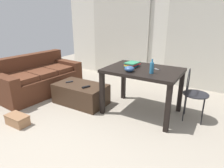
% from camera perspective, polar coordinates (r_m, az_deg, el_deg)
% --- Properties ---
extents(ground_plane, '(8.60, 8.60, 0.00)m').
position_cam_1_polar(ground_plane, '(3.47, 0.10, -8.78)').
color(ground_plane, gray).
extents(wall_back, '(5.42, 0.10, 2.64)m').
position_cam_1_polar(wall_back, '(5.07, 13.44, 15.31)').
color(wall_back, silver).
rests_on(wall_back, ground).
extents(curtains, '(3.71, 0.03, 2.39)m').
position_cam_1_polar(curtains, '(5.00, 13.01, 13.84)').
color(curtains, beige).
rests_on(curtains, ground).
extents(couch, '(1.04, 1.81, 0.81)m').
position_cam_1_polar(couch, '(4.62, -20.61, 1.41)').
color(couch, '#4C2819').
rests_on(couch, ground).
extents(coffee_table, '(0.99, 0.58, 0.39)m').
position_cam_1_polar(coffee_table, '(3.86, -8.98, -2.82)').
color(coffee_table, '#382619').
rests_on(coffee_table, ground).
extents(craft_table, '(1.23, 0.88, 0.79)m').
position_cam_1_polar(craft_table, '(3.34, 8.88, 2.51)').
color(craft_table, black).
rests_on(craft_table, ground).
extents(wire_chair, '(0.39, 0.41, 0.85)m').
position_cam_1_polar(wire_chair, '(3.38, 22.12, -1.32)').
color(wire_chair, black).
rests_on(wire_chair, ground).
extents(bottle_near, '(0.06, 0.06, 0.22)m').
position_cam_1_polar(bottle_near, '(3.06, 11.42, 4.65)').
color(bottle_near, teal).
rests_on(bottle_near, craft_table).
extents(bowl, '(0.15, 0.15, 0.09)m').
position_cam_1_polar(bowl, '(3.11, 5.05, 4.38)').
color(bowl, '#2D4C7A').
rests_on(bowl, craft_table).
extents(book_stack, '(0.24, 0.27, 0.08)m').
position_cam_1_polar(book_stack, '(3.42, 5.79, 5.63)').
color(book_stack, '#1E668C').
rests_on(book_stack, craft_table).
extents(scissors, '(0.12, 0.07, 0.00)m').
position_cam_1_polar(scissors, '(3.32, 13.23, 4.11)').
color(scissors, '#9EA0A5').
rests_on(scissors, craft_table).
extents(tv_remote_primary, '(0.11, 0.14, 0.02)m').
position_cam_1_polar(tv_remote_primary, '(3.95, -12.20, 0.63)').
color(tv_remote_primary, '#232326').
rests_on(tv_remote_primary, coffee_table).
extents(tv_remote_secondary, '(0.09, 0.16, 0.02)m').
position_cam_1_polar(tv_remote_secondary, '(3.61, -7.52, -0.83)').
color(tv_remote_secondary, black).
rests_on(tv_remote_secondary, coffee_table).
extents(shoebox, '(0.37, 0.21, 0.16)m').
position_cam_1_polar(shoebox, '(3.48, -25.63, -9.31)').
color(shoebox, '#996B47').
rests_on(shoebox, ground).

